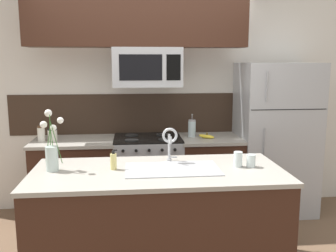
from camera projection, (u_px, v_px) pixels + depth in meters
The scene contains 19 objects.
rear_partition at pixel (170, 101), 4.58m from camera, with size 5.20×0.10×2.60m, color silver.
splash_band at pixel (146, 114), 4.52m from camera, with size 3.22×0.01×0.48m, color #332319.
back_counter_left at pixel (76, 179), 4.24m from camera, with size 0.92×0.65×0.91m.
back_counter_right at pixel (210, 175), 4.39m from camera, with size 0.71×0.65×0.91m.
stove_range at pixel (148, 176), 4.32m from camera, with size 0.76×0.64×0.93m.
microwave at pixel (147, 67), 4.08m from camera, with size 0.74×0.40×0.42m.
upper_cabinet_band at pixel (137, 19), 3.96m from camera, with size 2.33×0.34×0.60m, color #381E14.
refrigerator at pixel (275, 138), 4.41m from camera, with size 0.87×0.74×1.76m.
storage_jar_tall at pixel (41, 134), 4.09m from camera, with size 0.08×0.08×0.17m.
storage_jar_medium at pixel (52, 135), 4.10m from camera, with size 0.10×0.10×0.14m.
banana_bunch at pixel (207, 136), 4.24m from camera, with size 0.19×0.12×0.08m.
french_press at pixel (192, 128), 4.33m from camera, with size 0.09×0.09×0.27m.
island_counter at pixel (158, 223), 3.10m from camera, with size 2.03×0.91×0.91m.
kitchen_sink at pixel (172, 178), 3.04m from camera, with size 0.76×0.44×0.16m.
sink_faucet at pixel (170, 140), 3.21m from camera, with size 0.14×0.14×0.31m.
dish_soap_bottle at pixel (113, 161), 3.02m from camera, with size 0.06×0.05×0.16m.
drinking_glass at pixel (238, 159), 3.10m from camera, with size 0.07×0.07×0.13m.
spare_glass at pixel (251, 161), 3.09m from camera, with size 0.07×0.07×0.11m.
flower_vase at pixel (52, 152), 2.97m from camera, with size 0.20×0.15×0.49m.
Camera 1 is at (-0.18, -3.26, 1.78)m, focal length 40.00 mm.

